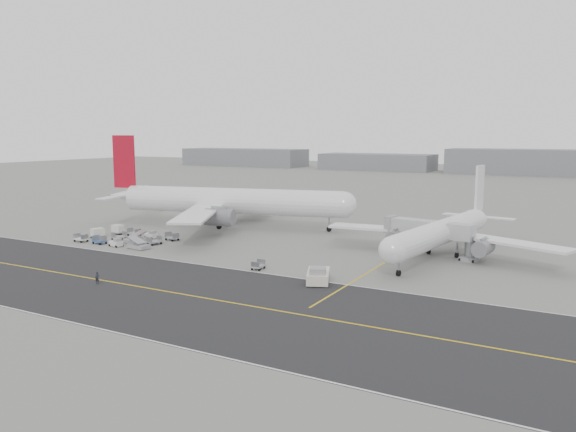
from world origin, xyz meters
The scene contains 10 objects.
ground centered at (0.00, 0.00, 0.00)m, with size 700.00×700.00×0.00m, color gray.
taxiway centered at (5.02, -17.98, 0.01)m, with size 220.00×59.00×0.03m.
horizon_buildings centered at (30.00, 260.00, 0.00)m, with size 520.00×28.00×28.00m, color slate, non-canonical shape.
airliner_a centered at (-16.63, 33.05, 6.36)m, with size 63.18×61.81×22.12m.
airliner_b centered at (37.53, 24.96, 4.60)m, with size 45.27×46.05×15.93m.
pushback_tug centered at (25.44, -2.87, 1.05)m, with size 5.63×8.91×2.56m.
jet_bridge centered at (35.32, 24.46, 4.68)m, with size 17.99×6.02×6.71m.
gse_cluster centered at (-24.67, 7.70, 0.00)m, with size 24.06×18.14×2.19m, color #9C9CA2, non-canonical shape.
stray_dolly centered at (13.07, -0.27, 0.00)m, with size 1.56×2.53×1.56m, color silver, non-canonical shape.
ground_crew_a centered at (-3.41, -19.77, 0.92)m, with size 0.67×0.44×1.85m, color black.
Camera 1 is at (61.48, -78.05, 22.41)m, focal length 35.00 mm.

